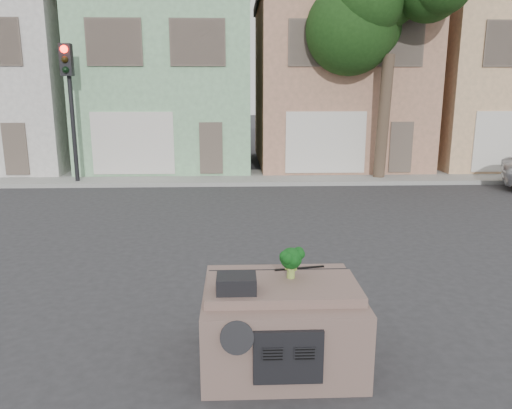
{
  "coord_description": "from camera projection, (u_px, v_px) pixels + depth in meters",
  "views": [
    {
      "loc": [
        -0.57,
        -9.01,
        3.52
      ],
      "look_at": [
        -0.19,
        0.5,
        1.3
      ],
      "focal_mm": 35.0,
      "sensor_mm": 36.0,
      "label": 1
    }
  ],
  "objects": [
    {
      "name": "traffic_signal",
      "position": [
        72.0,
        116.0,
        18.0
      ],
      "size": [
        0.4,
        0.4,
        5.1
      ],
      "primitive_type": "cube",
      "color": "black",
      "rests_on": "ground"
    },
    {
      "name": "sidewalk",
      "position": [
        251.0,
        177.0,
        19.79
      ],
      "size": [
        40.0,
        3.0,
        0.15
      ],
      "primitive_type": "cube",
      "color": "gray",
      "rests_on": "ground"
    },
    {
      "name": "townhouse_tan",
      "position": [
        334.0,
        83.0,
        23.0
      ],
      "size": [
        7.2,
        8.2,
        7.55
      ],
      "primitive_type": "cube",
      "color": "#AD7A60",
      "rests_on": "ground"
    },
    {
      "name": "townhouse_white",
      "position": [
        3.0,
        83.0,
        22.41
      ],
      "size": [
        7.2,
        8.2,
        7.55
      ],
      "primitive_type": "cube",
      "color": "beige",
      "rests_on": "ground"
    },
    {
      "name": "ground_plane",
      "position": [
        267.0,
        276.0,
        9.59
      ],
      "size": [
        120.0,
        120.0,
        0.0
      ],
      "primitive_type": "plane",
      "color": "#303033",
      "rests_on": "ground"
    },
    {
      "name": "townhouse_beige",
      "position": [
        494.0,
        83.0,
        23.29
      ],
      "size": [
        7.2,
        8.2,
        7.55
      ],
      "primitive_type": "cube",
      "color": "tan",
      "rests_on": "ground"
    },
    {
      "name": "instrument_hump",
      "position": [
        236.0,
        283.0,
        6.03
      ],
      "size": [
        0.48,
        0.38,
        0.2
      ],
      "primitive_type": "cube",
      "color": "black",
      "rests_on": "car_dashboard"
    },
    {
      "name": "car_dashboard",
      "position": [
        281.0,
        320.0,
        6.54
      ],
      "size": [
        2.0,
        1.8,
        1.12
      ],
      "primitive_type": "cube",
      "color": "brown",
      "rests_on": "ground"
    },
    {
      "name": "broccoli",
      "position": [
        291.0,
        263.0,
        6.43
      ],
      "size": [
        0.47,
        0.47,
        0.42
      ],
      "primitive_type": "cube",
      "rotation": [
        0.0,
        0.0,
        3.74
      ],
      "color": "#0A350E",
      "rests_on": "car_dashboard"
    },
    {
      "name": "tree_near",
      "position": [
        386.0,
        68.0,
        18.36
      ],
      "size": [
        4.4,
        4.0,
        8.5
      ],
      "primitive_type": "cube",
      "color": "#173711",
      "rests_on": "ground"
    },
    {
      "name": "wiper_arm",
      "position": [
        299.0,
        268.0,
        6.79
      ],
      "size": [
        0.69,
        0.15,
        0.02
      ],
      "primitive_type": "cube",
      "rotation": [
        0.0,
        0.0,
        0.17
      ],
      "color": "black",
      "rests_on": "car_dashboard"
    },
    {
      "name": "townhouse_mint",
      "position": [
        171.0,
        83.0,
        22.7
      ],
      "size": [
        7.2,
        8.2,
        7.55
      ],
      "primitive_type": "cube",
      "color": "#83B787",
      "rests_on": "ground"
    }
  ]
}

